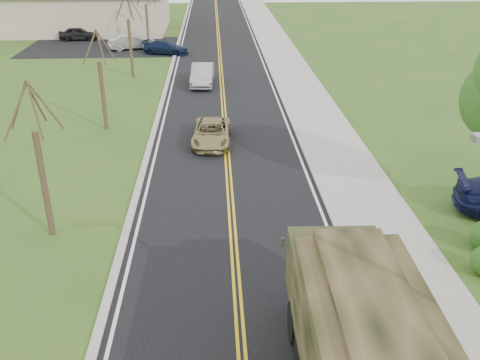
{
  "coord_description": "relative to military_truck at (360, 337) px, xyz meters",
  "views": [
    {
      "loc": [
        -0.62,
        -8.19,
        10.76
      ],
      "look_at": [
        0.33,
        10.69,
        1.8
      ],
      "focal_mm": 40.0,
      "sensor_mm": 36.0,
      "label": 1
    }
  ],
  "objects": [
    {
      "name": "lot_car_dark",
      "position": [
        -17.3,
        48.47,
        -1.5
      ],
      "size": [
        4.01,
        1.66,
        1.36
      ],
      "primitive_type": "imported",
      "rotation": [
        0.0,
        0.0,
        1.59
      ],
      "color": "black",
      "rests_on": "ground"
    },
    {
      "name": "commercial_building",
      "position": [
        -18.63,
        54.71,
        0.51
      ],
      "size": [
        25.5,
        21.5,
        5.65
      ],
      "color": "tan",
      "rests_on": "ground"
    },
    {
      "name": "military_truck",
      "position": [
        0.0,
        0.0,
        0.0
      ],
      "size": [
        2.84,
        7.7,
        3.8
      ],
      "rotation": [
        0.0,
        0.0,
        -0.02
      ],
      "color": "black",
      "rests_on": "ground"
    },
    {
      "name": "lot_car_navy",
      "position": [
        -7.65,
        41.19,
        -1.56
      ],
      "size": [
        4.57,
        2.89,
        1.23
      ],
      "primitive_type": "imported",
      "rotation": [
        0.0,
        0.0,
        1.27
      ],
      "color": "#0E1734",
      "rests_on": "ground"
    },
    {
      "name": "bare_tree_b",
      "position": [
        -9.65,
        20.73,
        0.3
      ],
      "size": [
        1.83,
        2.14,
        5.73
      ],
      "color": "#38281C",
      "rests_on": "ground"
    },
    {
      "name": "curb_right",
      "position": [
        1.5,
        38.73,
        -2.12
      ],
      "size": [
        0.3,
        120.0,
        0.12
      ],
      "primitive_type": "cube",
      "color": "#9E998E",
      "rests_on": "ground"
    },
    {
      "name": "suv_champagne",
      "position": [
        -3.45,
        18.07,
        -1.57
      ],
      "size": [
        2.23,
        4.48,
        1.22
      ],
      "primitive_type": "imported",
      "rotation": [
        0.0,
        0.0,
        -0.05
      ],
      "color": "#968754",
      "rests_on": "ground"
    },
    {
      "name": "sedan_silver",
      "position": [
        -4.1,
        30.23,
        -1.43
      ],
      "size": [
        1.79,
        4.62,
        1.5
      ],
      "primitive_type": "imported",
      "rotation": [
        0.0,
        0.0,
        -0.05
      ],
      "color": "#9E9EA3",
      "rests_on": "ground"
    },
    {
      "name": "bare_tree_c",
      "position": [
        -9.65,
        32.73,
        0.6
      ],
      "size": [
        2.04,
        2.39,
        6.42
      ],
      "color": "#38281C",
      "rests_on": "ground"
    },
    {
      "name": "bare_tree_d",
      "position": [
        -9.65,
        44.73,
        0.37
      ],
      "size": [
        1.88,
        2.2,
        5.91
      ],
      "color": "#38281C",
      "rests_on": "ground"
    },
    {
      "name": "bare_tree_a",
      "position": [
        -9.65,
        8.73,
        0.45
      ],
      "size": [
        1.93,
        2.26,
        6.08
      ],
      "color": "#38281C",
      "rests_on": "ground"
    },
    {
      "name": "curb_left",
      "position": [
        -6.8,
        38.73,
        -2.13
      ],
      "size": [
        0.3,
        120.0,
        0.1
      ],
      "primitive_type": "cube",
      "color": "#9E998E",
      "rests_on": "ground"
    },
    {
      "name": "road",
      "position": [
        -2.65,
        38.73,
        -2.17
      ],
      "size": [
        8.0,
        120.0,
        0.01
      ],
      "primitive_type": "cube",
      "color": "black",
      "rests_on": "ground"
    },
    {
      "name": "lot_car_silver",
      "position": [
        -11.13,
        43.55,
        -1.44
      ],
      "size": [
        4.74,
        2.89,
        1.47
      ],
      "primitive_type": "imported",
      "rotation": [
        0.0,
        0.0,
        1.89
      ],
      "color": "#ADADB2",
      "rests_on": "ground"
    },
    {
      "name": "sidewalk_right",
      "position": [
        3.25,
        38.73,
        -2.13
      ],
      "size": [
        3.2,
        120.0,
        0.1
      ],
      "primitive_type": "cube",
      "color": "#9E998E",
      "rests_on": "ground"
    }
  ]
}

